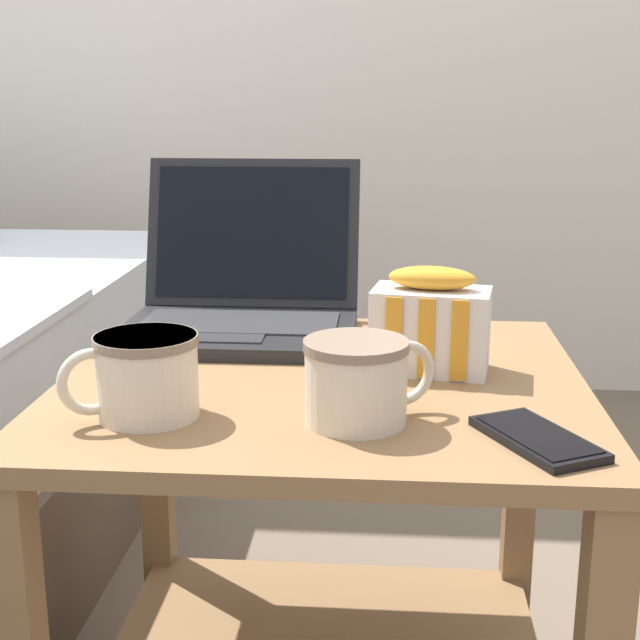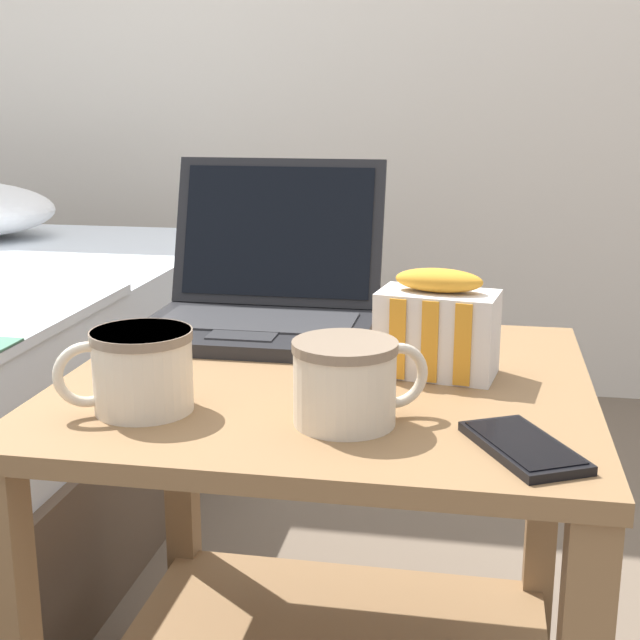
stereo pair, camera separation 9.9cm
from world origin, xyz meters
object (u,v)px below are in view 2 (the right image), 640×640
at_px(laptop, 263,296).
at_px(mug_front_right, 140,366).
at_px(cell_phone, 523,447).
at_px(mug_front_left, 347,377).
at_px(snack_bag, 437,328).

relative_size(laptop, mug_front_right, 2.34).
height_order(laptop, cell_phone, laptop).
bearing_deg(mug_front_left, snack_bag, 66.12).
height_order(laptop, mug_front_left, laptop).
bearing_deg(laptop, snack_bag, -33.98).
xyz_separation_m(laptop, mug_front_left, (0.17, -0.35, 0.00)).
bearing_deg(snack_bag, mug_front_right, -148.59).
relative_size(mug_front_right, snack_bag, 0.91).
relative_size(mug_front_left, cell_phone, 0.89).
relative_size(snack_bag, cell_phone, 0.97).
height_order(mug_front_left, mug_front_right, same).
distance_m(mug_front_left, snack_bag, 0.20).
bearing_deg(mug_front_left, cell_phone, -14.57).
xyz_separation_m(mug_front_left, cell_phone, (0.17, -0.05, -0.04)).
bearing_deg(mug_front_right, cell_phone, -6.27).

